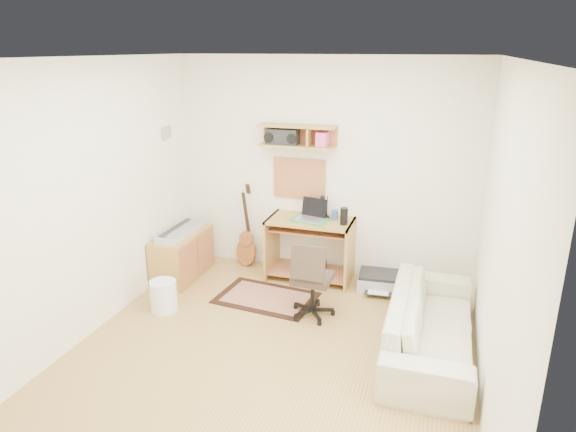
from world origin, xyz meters
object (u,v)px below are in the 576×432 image
(desk, at_px, (310,249))
(sofa, at_px, (432,315))
(printer, at_px, (380,282))
(task_chair, at_px, (313,278))
(cabinet, at_px, (182,255))

(desk, relative_size, sofa, 0.53)
(sofa, bearing_deg, printer, 28.26)
(desk, xyz_separation_m, printer, (0.85, -0.04, -0.29))
(desk, distance_m, task_chair, 0.92)
(cabinet, bearing_deg, task_chair, -14.86)
(printer, xyz_separation_m, sofa, (0.62, -1.15, 0.28))
(desk, distance_m, cabinet, 1.55)
(printer, bearing_deg, cabinet, -175.35)
(cabinet, height_order, sofa, sofa)
(desk, height_order, printer, desk)
(cabinet, xyz_separation_m, printer, (2.34, 0.37, -0.19))
(printer, bearing_deg, desk, 173.12)
(cabinet, height_order, printer, cabinet)
(desk, bearing_deg, task_chair, -73.01)
(task_chair, distance_m, printer, 1.08)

